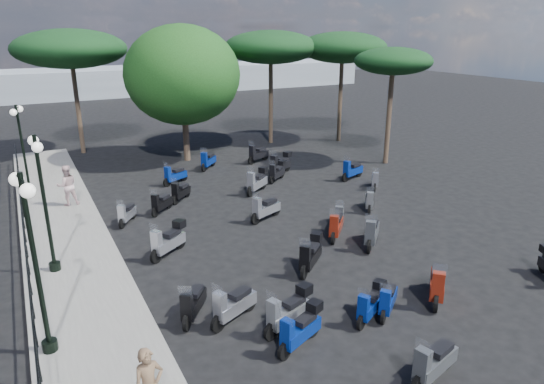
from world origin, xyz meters
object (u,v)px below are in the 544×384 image
scooter_24 (369,201)px  lamp_post_1 (44,196)px  scooter_12 (371,304)px  pine_1 (343,48)px  pedestrian_far (67,185)px  scooter_1 (193,304)px  scooter_2 (233,305)px  scooter_20 (277,172)px  scooter_4 (127,214)px  scooter_11 (433,364)px  pine_3 (393,62)px  lamp_post_0 (34,254)px  scooter_19 (336,226)px  pine_0 (271,47)px  scooter_6 (388,300)px  scooter_5 (181,192)px  scooter_16 (208,161)px  scooter_9 (161,204)px  scooter_17 (437,284)px  pine_2 (70,49)px  scooter_0 (300,329)px  broadleaf_tree (183,75)px  scooter_3 (168,241)px  scooter_13 (372,233)px  scooter_26 (352,171)px  scooter_21 (280,164)px  lamp_post_2 (22,145)px  scooter_10 (175,176)px  scooter_25 (375,180)px  scooter_8 (310,255)px  scooter_14 (265,209)px  scooter_7 (289,311)px  scooter_18 (339,216)px

scooter_24 → lamp_post_1: bearing=36.8°
scooter_12 → pine_1: size_ratio=0.19×
pedestrian_far → scooter_1: bearing=97.6°
scooter_2 → scooter_20: scooter_2 is taller
scooter_4 → scooter_20: bearing=-128.7°
scooter_11 → pine_3: bearing=-52.3°
lamp_post_0 → scooter_19: lamp_post_0 is taller
pine_0 → scooter_6: bearing=-109.0°
scooter_5 → scooter_16: 5.30m
pine_1 → pine_3: bearing=-99.1°
scooter_9 → scooter_17: size_ratio=0.82×
pine_2 → scooter_11: bearing=-81.2°
scooter_0 → scooter_5: size_ratio=1.26×
scooter_2 → broadleaf_tree: (4.22, 16.61, 4.45)m
scooter_3 → scooter_11: 9.54m
scooter_3 → scooter_13: 7.18m
scooter_26 → pine_1: (4.67, 7.82, 5.74)m
scooter_24 → scooter_11: bearing=96.0°
scooter_1 → scooter_21: scooter_21 is taller
scooter_9 → scooter_16: scooter_16 is taller
scooter_19 → pine_0: size_ratio=0.19×
scooter_12 → broadleaf_tree: broadleaf_tree is taller
scooter_0 → scooter_24: size_ratio=1.23×
lamp_post_2 → scooter_9: bearing=-28.3°
scooter_6 → scooter_10: bearing=-31.8°
scooter_24 → lamp_post_0: bearing=55.3°
lamp_post_0 → scooter_10: (6.66, 11.72, -2.25)m
scooter_10 → scooter_25: scooter_10 is taller
scooter_10 → scooter_20: (4.80, -1.93, 0.03)m
scooter_3 → scooter_19: bearing=-138.7°
scooter_9 → pine_3: bearing=-124.9°
scooter_21 → scooter_3: bearing=103.4°
scooter_16 → pine_0: (6.12, 4.16, 5.79)m
scooter_3 → scooter_5: 5.55m
lamp_post_0 → scooter_8: 8.16m
scooter_16 → pine_2: (-5.65, 7.15, 5.81)m
scooter_6 → scooter_14: 7.67m
scooter_5 → scooter_20: 5.36m
scooter_1 → scooter_7: size_ratio=0.82×
lamp_post_1 → scooter_25: bearing=5.0°
scooter_18 → scooter_21: 7.56m
scooter_2 → pine_3: (14.24, 10.64, 5.22)m
pedestrian_far → pine_0: 16.28m
scooter_1 → scooter_19: scooter_19 is taller
scooter_0 → pine_2: 23.97m
scooter_19 → scooter_26: scooter_26 is taller
scooter_1 → pine_0: 22.05m
scooter_13 → broadleaf_tree: 15.35m
scooter_7 → pine_0: bearing=-45.3°
broadleaf_tree → pine_1: 11.08m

